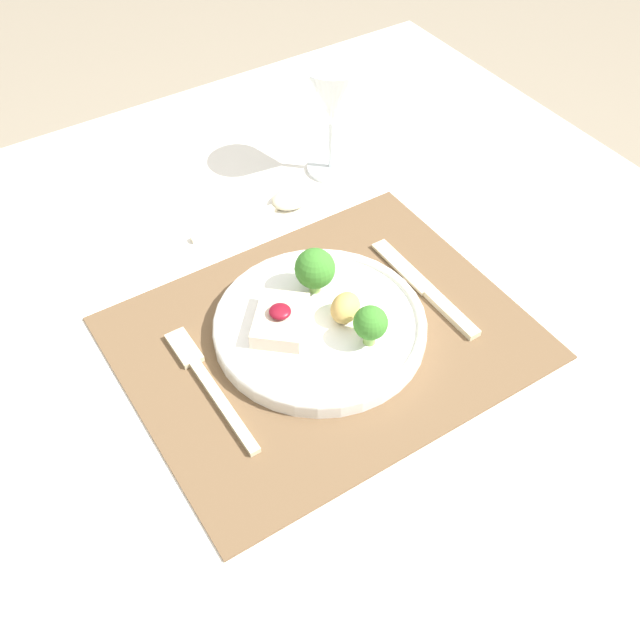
{
  "coord_description": "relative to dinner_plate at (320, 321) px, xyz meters",
  "views": [
    {
      "loc": [
        -0.31,
        -0.48,
        1.38
      ],
      "look_at": [
        0.0,
        0.01,
        0.76
      ],
      "focal_mm": 42.0,
      "sensor_mm": 36.0,
      "label": 1
    }
  ],
  "objects": [
    {
      "name": "wine_glass_near",
      "position": [
        0.18,
        0.26,
        0.1
      ],
      "size": [
        0.08,
        0.08,
        0.16
      ],
      "color": "white",
      "rests_on": "dining_table"
    },
    {
      "name": "dining_table",
      "position": [
        -0.0,
        -0.01,
        -0.11
      ],
      "size": [
        1.13,
        1.16,
        0.74
      ],
      "color": "white",
      "rests_on": "ground_plane"
    },
    {
      "name": "spoon",
      "position": [
        0.08,
        0.22,
        -0.01
      ],
      "size": [
        0.18,
        0.04,
        0.02
      ],
      "rotation": [
        0.0,
        0.0,
        0.05
      ],
      "color": "beige",
      "rests_on": "dining_table"
    },
    {
      "name": "placemat",
      "position": [
        -0.0,
        -0.01,
        -0.02
      ],
      "size": [
        0.45,
        0.36,
        0.0
      ],
      "primitive_type": "cube",
      "color": "brown",
      "rests_on": "dining_table"
    },
    {
      "name": "knife",
      "position": [
        0.14,
        -0.02,
        -0.01
      ],
      "size": [
        0.02,
        0.19,
        0.01
      ],
      "rotation": [
        0.0,
        0.0,
        0.04
      ],
      "color": "beige",
      "rests_on": "placemat"
    },
    {
      "name": "dinner_plate",
      "position": [
        0.0,
        0.0,
        0.0
      ],
      "size": [
        0.25,
        0.25,
        0.07
      ],
      "color": "white",
      "rests_on": "placemat"
    },
    {
      "name": "fork",
      "position": [
        -0.14,
        0.0,
        -0.01
      ],
      "size": [
        0.02,
        0.19,
        0.01
      ],
      "rotation": [
        0.0,
        0.0,
        -0.03
      ],
      "color": "beige",
      "rests_on": "placemat"
    },
    {
      "name": "ground_plane",
      "position": [
        -0.0,
        -0.01,
        -0.76
      ],
      "size": [
        8.0,
        8.0,
        0.0
      ],
      "primitive_type": "plane",
      "color": "gray"
    }
  ]
}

